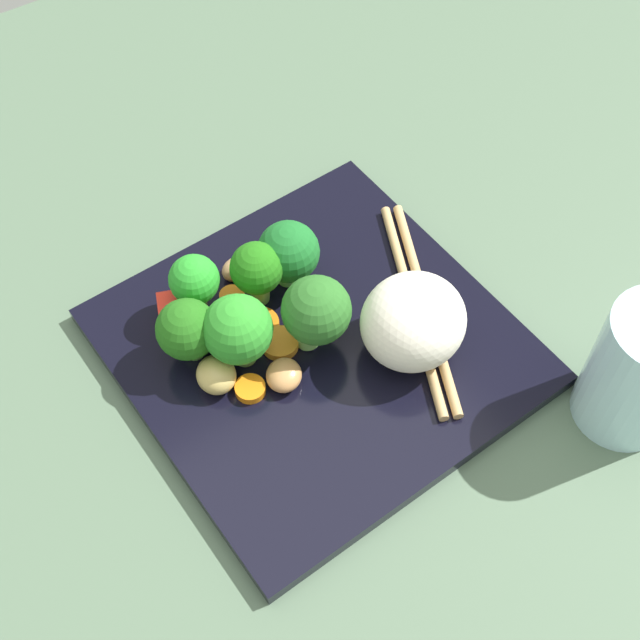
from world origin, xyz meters
The scene contains 21 objects.
ground_plane centered at (0.00, 0.00, -1.00)cm, with size 110.00×110.00×2.00cm, color #4D644D.
square_plate centered at (0.00, 0.00, 0.63)cm, with size 28.33×28.33×1.26cm, color black.
rice_mound centered at (4.26, 5.79, 4.66)cm, with size 8.19×7.72×6.81cm, color white.
broccoli_floret_0 centered at (-5.91, -1.58, 5.21)cm, with size 4.17×4.17×6.31cm.
broccoli_floret_1 centered at (-6.21, 1.45, 4.92)cm, with size 4.96×4.96×6.42cm.
broccoli_floret_2 centered at (-1.95, -5.58, 5.09)cm, with size 5.29×5.29×6.64cm.
broccoli_floret_3 centered at (-0.50, -0.46, 5.45)cm, with size 5.27×5.27×7.12cm.
broccoli_floret_4 centered at (-7.66, -6.06, 5.18)cm, with size 3.93×3.93×5.98cm.
broccoli_floret_5 centered at (-4.29, -8.58, 4.66)cm, with size 4.65×4.65×5.89cm.
carrot_slice_0 centered at (-3.78, -2.90, 1.50)cm, with size 3.16×3.16×0.47cm, color orange.
carrot_slice_1 centered at (-7.13, -3.40, 1.63)cm, with size 2.05×2.05×0.74cm, color orange.
carrot_slice_2 centered at (0.93, -6.50, 1.60)cm, with size 2.31×2.31×0.68cm, color orange.
carrot_slice_3 centered at (-1.30, -2.52, 1.62)cm, with size 2.90×2.90×0.72cm, color orange.
pepper_chunk_1 centered at (-7.96, -8.09, 2.42)cm, with size 2.26×2.31×2.33cm, color red.
chicken_piece_0 centered at (1.57, -3.93, 2.11)cm, with size 2.94×2.69×1.70cm, color tan.
chicken_piece_1 centered at (-1.57, 1.94, 2.03)cm, with size 2.67×2.36×1.54cm, color tan.
chicken_piece_2 centered at (-4.44, -5.24, 2.62)cm, with size 3.56×2.79×2.72cm, color tan.
chicken_piece_3 centered at (-9.07, -1.76, 2.13)cm, with size 2.71×2.07×1.75cm, color #AE8151.
chicken_piece_4 centered at (-1.05, -8.20, 2.41)cm, with size 3.28×2.95×2.30cm, color tan.
chopstick_pair centered at (1.66, 8.64, 1.65)cm, with size 19.63×10.07×0.78cm.
drinking_glass centered at (16.85, 16.14, 5.49)cm, with size 7.22×7.22×10.98cm, color #AEDAE6.
Camera 1 is at (30.51, -19.75, 56.58)cm, focal length 47.89 mm.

